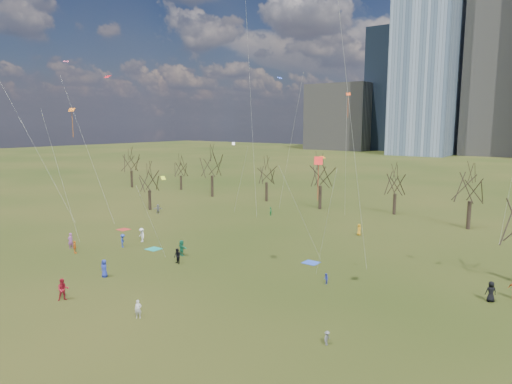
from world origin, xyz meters
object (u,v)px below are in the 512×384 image
Objects in this scene: blanket_crimson at (124,229)px; person_2 at (63,289)px; person_0 at (104,268)px; blanket_teal at (154,249)px; person_4 at (75,247)px; blanket_navy at (311,263)px; person_1 at (138,309)px.

blanket_crimson is 0.85× the size of person_2.
person_0 is 6.02m from person_2.
person_0 reaches higher than blanket_teal.
blanket_crimson is 25.74m from person_2.
blanket_navy is at bearing -112.95° from person_4.
person_1 is 8.00m from person_2.
person_0 is 10.92m from person_1.
blanket_crimson is at bearing -25.74° from person_4.
person_1 is at bearing -12.27° from person_0.
person_1 reaches higher than blanket_navy.
person_1 is (10.10, -4.15, -0.16)m from person_0.
person_4 is at bearing 173.25° from person_0.
blanket_crimson is at bearing 68.81° from person_2.
blanket_navy is 0.85× the size of person_2.
person_4 is (-5.84, -6.51, 0.71)m from blanket_teal.
person_4 is at bearing 81.51° from person_2.
person_4 reaches higher than blanket_navy.
blanket_crimson is at bearing -175.56° from blanket_navy.
person_1 is (25.00, -17.74, 0.70)m from blanket_crimson.
person_2 is (-11.50, -21.40, 0.93)m from blanket_navy.
person_0 is at bearing -130.96° from blanket_navy.
blanket_teal is 19.46m from person_1.
blanket_navy is 1.12× the size of person_1.
person_0 reaches higher than blanket_crimson.
person_4 reaches higher than blanket_crimson.
blanket_teal and blanket_crimson have the same top height.
blanket_navy is 20.31m from person_1.
person_2 is at bearing -177.36° from person_4.
blanket_teal is 1.00× the size of blanket_crimson.
person_4 is at bearing -63.92° from blanket_crimson.
blanket_crimson is at bearing 147.65° from person_0.
blanket_navy is at bearing 4.44° from blanket_crimson.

